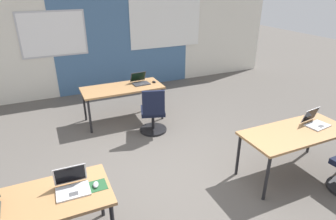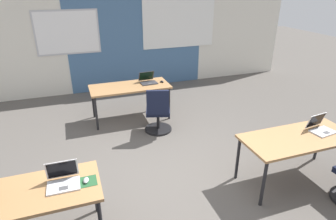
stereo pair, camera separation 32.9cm
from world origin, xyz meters
name	(u,v)px [view 1 (the left image)]	position (x,y,z in m)	size (l,w,h in m)	color
ground_plane	(167,180)	(0.00, 0.00, 0.00)	(24.00, 24.00, 0.00)	#56514C
back_wall_assembly	(99,36)	(0.03, 4.19, 1.41)	(10.00, 0.27, 2.80)	silver
desk_near_left	(28,208)	(-1.75, -0.60, 0.66)	(1.60, 0.70, 0.72)	#A37547
desk_near_right	(296,135)	(1.75, -0.60, 0.66)	(1.60, 0.70, 0.72)	#A37547
desk_far_center	(123,90)	(0.00, 2.20, 0.66)	(1.60, 0.70, 0.72)	#A37547
laptop_near_right_end	(315,122)	(2.15, -0.56, 0.77)	(0.37, 0.33, 0.23)	#B7B7BC
laptop_far_right	(140,81)	(0.40, 2.27, 0.77)	(0.35, 0.34, 0.22)	#333338
mouse_far_right	(154,82)	(0.68, 2.20, 0.74)	(0.08, 0.11, 0.03)	black
chair_far_right	(153,115)	(0.35, 1.43, 0.38)	(0.55, 0.60, 0.92)	black
laptop_near_left_inner	(72,185)	(-1.32, -0.58, 0.77)	(0.34, 0.28, 0.24)	silver
mousepad_near_left_inner	(96,186)	(-1.09, -0.62, 0.72)	(0.22, 0.19, 0.00)	#23512D
mouse_near_left_inner	(96,185)	(-1.09, -0.62, 0.74)	(0.08, 0.11, 0.03)	#B2B2B7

